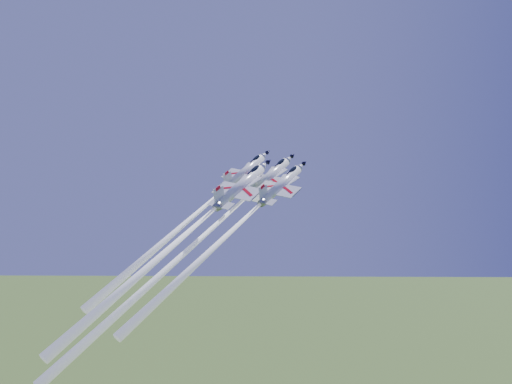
{
  "coord_description": "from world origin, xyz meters",
  "views": [
    {
      "loc": [
        2.04,
        -120.26,
        86.04
      ],
      "look_at": [
        0.0,
        0.0,
        79.44
      ],
      "focal_mm": 40.0,
      "sensor_mm": 36.0,
      "label": 1
    }
  ],
  "objects_px": {
    "jet_left": "(194,216)",
    "jet_lead": "(195,244)",
    "jet_right": "(230,233)",
    "jet_slot": "(181,239)"
  },
  "relations": [
    {
      "from": "jet_left",
      "to": "jet_right",
      "type": "xyz_separation_m",
      "value": [
        7.98,
        -9.88,
        -2.19
      ]
    },
    {
      "from": "jet_lead",
      "to": "jet_left",
      "type": "height_order",
      "value": "jet_left"
    },
    {
      "from": "jet_left",
      "to": "jet_slot",
      "type": "distance_m",
      "value": 11.21
    },
    {
      "from": "jet_right",
      "to": "jet_slot",
      "type": "bearing_deg",
      "value": -134.07
    },
    {
      "from": "jet_left",
      "to": "jet_slot",
      "type": "xyz_separation_m",
      "value": [
        -1.1,
        -10.68,
        -3.23
      ]
    },
    {
      "from": "jet_left",
      "to": "jet_lead",
      "type": "bearing_deg",
      "value": -38.48
    },
    {
      "from": "jet_lead",
      "to": "jet_left",
      "type": "distance_m",
      "value": 6.09
    },
    {
      "from": "jet_right",
      "to": "jet_slot",
      "type": "relative_size",
      "value": 0.91
    },
    {
      "from": "jet_lead",
      "to": "jet_slot",
      "type": "xyz_separation_m",
      "value": [
        -1.64,
        -7.8,
        2.12
      ]
    },
    {
      "from": "jet_lead",
      "to": "jet_right",
      "type": "bearing_deg",
      "value": -2.4
    }
  ]
}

